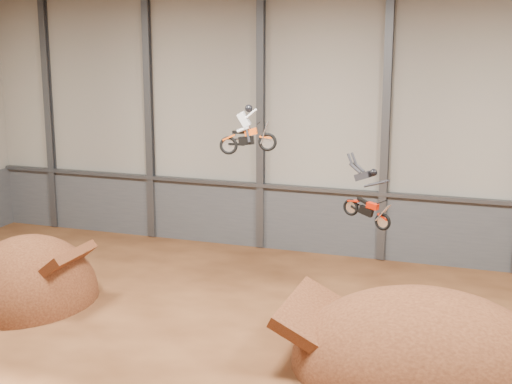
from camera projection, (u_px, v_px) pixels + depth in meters
floor at (214, 373)px, 24.83m from camera, size 40.00×40.00×0.00m
back_wall at (322, 124)px, 37.16m from camera, size 40.00×0.10×14.00m
lower_band_back at (320, 222)px, 38.20m from camera, size 39.80×0.18×3.50m
steel_rail at (320, 189)px, 37.67m from camera, size 39.80×0.35×0.20m
steel_column_0 at (49, 113)px, 42.34m from camera, size 0.40×0.36×13.90m
steel_column_1 at (149, 117)px, 40.19m from camera, size 0.40×0.36×13.90m
steel_column_2 at (261, 122)px, 38.05m from camera, size 0.40×0.36×13.90m
steel_column_3 at (386, 127)px, 35.90m from camera, size 0.40×0.36×13.90m
takeoff_ramp at (29, 301)px, 31.63m from camera, size 5.85×6.76×5.85m
landing_ramp at (423, 368)px, 25.20m from camera, size 9.46×8.36×5.46m
fmx_rider_a at (249, 127)px, 29.08m from camera, size 2.71×1.39×2.38m
fmx_rider_b at (365, 192)px, 27.08m from camera, size 3.36×1.83×2.99m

